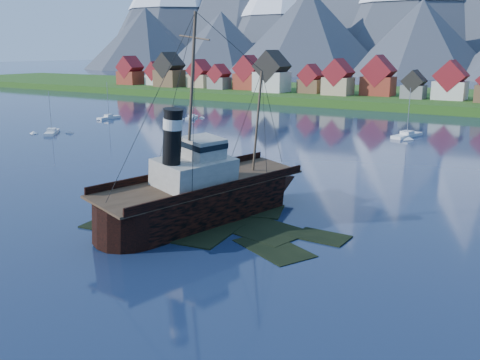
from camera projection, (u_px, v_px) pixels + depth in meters
The scene contains 10 objects.
ground at pixel (191, 226), 64.94m from camera, with size 1400.00×1400.00×0.00m, color #172441.
shoal at pixel (213, 227), 65.86m from camera, with size 31.71×21.24×1.14m.
shore_bank at pixel (463, 104), 204.14m from camera, with size 600.00×80.00×3.20m, color #264915.
seawall at pixel (440, 114), 173.03m from camera, with size 600.00×2.50×2.00m, color #3F3D38.
town at pixel (364, 80), 204.63m from camera, with size 250.96×16.69×17.30m.
tugboat_wreck at pixel (209, 191), 68.20m from camera, with size 7.76×33.45×26.51m.
sailboat_a at pixel (52, 133), 134.68m from camera, with size 7.58×8.34×11.03m.
sailboat_b at pixel (109, 118), 162.44m from camera, with size 2.03×7.99×11.57m.
sailboat_c at pixel (192, 118), 163.08m from camera, with size 4.77×8.07×10.19m.
sailboat_e at pixel (407, 136), 129.60m from camera, with size 5.12×10.94×12.32m.
Camera 1 is at (38.10, -48.83, 21.18)m, focal length 40.00 mm.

